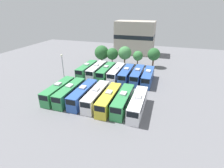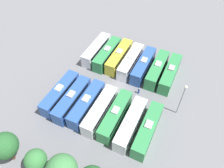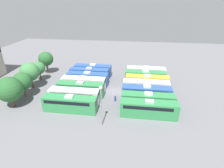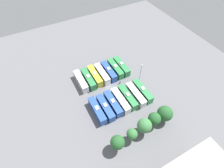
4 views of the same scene
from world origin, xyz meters
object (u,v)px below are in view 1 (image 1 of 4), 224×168
at_px(bus_5, 123,100).
at_px(bus_10, 116,73).
at_px(bus_0, 59,90).
at_px(bus_3, 96,96).
at_px(bus_7, 87,69).
at_px(bus_11, 126,74).
at_px(bus_13, 148,76).
at_px(bus_4, 109,99).
at_px(tree_1, 112,54).
at_px(bus_6, 138,103).
at_px(tree_3, 138,56).
at_px(depot_building, 135,38).
at_px(bus_2, 83,94).
at_px(bus_9, 106,72).
at_px(light_pole, 62,64).
at_px(bus_8, 97,70).
at_px(tree_0, 102,53).
at_px(bus_12, 137,75).
at_px(worker_person, 90,85).
at_px(bus_1, 70,92).
at_px(tree_4, 154,54).
at_px(tree_2, 125,53).

height_order(bus_5, bus_10, same).
bearing_deg(bus_0, bus_3, 0.78).
xyz_separation_m(bus_7, bus_11, (12.71, -0.32, 0.00)).
xyz_separation_m(bus_11, bus_13, (6.25, -0.03, 0.00)).
relative_size(bus_0, bus_4, 1.00).
distance_m(bus_7, tree_1, 13.45).
relative_size(bus_4, bus_6, 1.00).
bearing_deg(tree_3, bus_3, -97.60).
relative_size(bus_11, depot_building, 0.65).
relative_size(bus_2, tree_1, 1.81).
relative_size(bus_9, light_pole, 1.37).
distance_m(bus_13, tree_1, 19.66).
distance_m(bus_6, depot_building, 48.49).
bearing_deg(bus_0, bus_5, 0.25).
height_order(bus_8, bus_11, same).
bearing_deg(depot_building, tree_0, -115.05).
bearing_deg(bus_7, bus_6, -40.10).
xyz_separation_m(bus_0, light_pole, (-3.91, 8.46, 3.63)).
bearing_deg(bus_10, bus_12, 0.72).
bearing_deg(worker_person, bus_1, -103.73).
bearing_deg(bus_4, light_pole, 152.09).
distance_m(bus_2, tree_4, 32.16).
height_order(bus_1, bus_10, same).
distance_m(bus_0, bus_7, 15.67).
relative_size(bus_3, bus_12, 1.00).
height_order(bus_4, light_pole, light_pole).
xyz_separation_m(bus_2, worker_person, (-1.57, 6.85, -1.03)).
relative_size(bus_2, bus_12, 1.00).
distance_m(bus_1, bus_6, 15.75).
bearing_deg(bus_3, bus_0, -179.22).
distance_m(bus_10, light_pole, 15.56).
xyz_separation_m(bus_3, tree_1, (-5.35, 28.11, 2.13)).
height_order(bus_10, tree_2, tree_2).
bearing_deg(bus_8, tree_0, 103.88).
bearing_deg(bus_7, bus_11, -1.43).
relative_size(bus_7, bus_13, 1.00).
height_order(bus_8, worker_person, bus_8).
bearing_deg(bus_0, tree_3, 65.47).
bearing_deg(bus_1, bus_13, 44.15).
height_order(bus_4, depot_building, depot_building).
bearing_deg(bus_12, bus_8, 179.09).
distance_m(tree_0, tree_1, 4.18).
height_order(bus_0, bus_6, same).
bearing_deg(bus_5, bus_9, 121.13).
relative_size(bus_1, bus_6, 1.00).
bearing_deg(bus_7, bus_9, -2.22).
xyz_separation_m(bus_2, bus_6, (12.47, -0.42, 0.00)).
height_order(bus_10, tree_0, tree_0).
bearing_deg(tree_2, bus_8, -113.20).
bearing_deg(bus_12, bus_10, -179.28).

